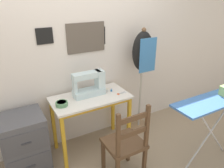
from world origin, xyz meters
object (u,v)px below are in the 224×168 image
Objects in this scene: filing_cabinet at (25,143)px; ironing_board at (217,102)px; fabric_bowl at (62,104)px; thread_spool_near_machine at (107,90)px; wooden_chair at (125,144)px; sewing_machine at (91,84)px; scissors at (120,93)px; thread_spool_mid_table at (111,90)px; dress_form at (142,59)px.

filing_cabinet is 2.22m from ironing_board.
fabric_bowl is 0.63m from thread_spool_near_machine.
thread_spool_near_machine is at bearing 77.74° from wooden_chair.
filing_cabinet is (-0.92, 0.68, -0.10)m from wooden_chair.
ironing_board is (0.88, -0.95, 0.04)m from thread_spool_near_machine.
sewing_machine reaches higher than wooden_chair.
sewing_machine is 0.44× the size of wooden_chair.
fabric_bowl is (-0.40, -0.09, -0.12)m from sewing_machine.
scissors is 0.13m from thread_spool_mid_table.
fabric_bowl is at bearing -175.67° from thread_spool_mid_table.
filing_cabinet is 0.61× the size of ironing_board.
fabric_bowl is 4.26× the size of thread_spool_mid_table.
scissors is 1.26m from filing_cabinet.
fabric_bowl is 1.24m from dress_form.
fabric_bowl is 1.74m from ironing_board.
wooden_chair is at bearing -84.07° from sewing_machine.
dress_form is at bearing 4.73° from thread_spool_near_machine.
thread_spool_mid_table is at bearing -172.76° from dress_form.
thread_spool_mid_table is (0.27, -0.04, -0.13)m from sewing_machine.
sewing_machine is at bearing 95.93° from wooden_chair.
scissors is 0.14× the size of wooden_chair.
thread_spool_near_machine is at bearing 131.34° from scissors.
filing_cabinet is (-0.45, 0.08, -0.43)m from fabric_bowl.
scissors is 0.09× the size of dress_form.
fabric_bowl is at bearing -173.60° from thread_spool_near_machine.
thread_spool_mid_table is 0.03× the size of wooden_chair.
fabric_bowl is 0.74m from scissors.
dress_form is (0.72, 0.72, 0.65)m from wooden_chair.
scissors is at bearing -158.90° from dress_form.
wooden_chair is 0.62× the size of dress_form.
dress_form is (0.57, 0.05, 0.32)m from thread_spool_near_machine.
wooden_chair is at bearing -115.52° from scissors.
fabric_bowl is at bearing -167.01° from sewing_machine.
dress_form reaches higher than sewing_machine.
ironing_board is at bearing -47.07° from thread_spool_near_machine.
ironing_board is (0.83, -0.93, 0.04)m from thread_spool_mid_table.
wooden_chair is 1.21m from dress_form.
wooden_chair is at bearing -102.26° from thread_spool_near_machine.
filing_cabinet is (-0.85, -0.02, -0.55)m from sewing_machine.
thread_spool_near_machine is 1.31× the size of thread_spool_mid_table.
filing_cabinet is at bearing -178.61° from dress_form.
ironing_board reaches higher than scissors.
thread_spool_mid_table is at bearing 131.82° from ironing_board.
thread_spool_mid_table is at bearing -1.36° from filing_cabinet.
dress_form is at bearing 45.16° from wooden_chair.
ironing_board is at bearing -48.18° from thread_spool_mid_table.
thread_spool_mid_table is 0.76m from wooden_chair.
sewing_machine reaches higher than thread_spool_near_machine.
dress_form is (1.64, 0.04, 0.75)m from filing_cabinet.
thread_spool_near_machine is (0.22, -0.02, -0.12)m from sewing_machine.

